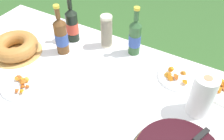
{
  "coord_description": "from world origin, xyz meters",
  "views": [
    {
      "loc": [
        0.65,
        -0.73,
        1.73
      ],
      "look_at": [
        0.15,
        0.13,
        0.81
      ],
      "focal_mm": 40.0,
      "sensor_mm": 36.0,
      "label": 1
    }
  ],
  "objects_px": {
    "juice_bottle_red": "(72,25)",
    "snack_plate_left": "(22,84)",
    "cider_bottle_green": "(135,37)",
    "cider_bottle_amber": "(61,36)",
    "snack_plate_right": "(178,76)",
    "cup_stack": "(107,31)",
    "bundt_cake": "(15,47)",
    "paper_towel_roll": "(202,95)"
  },
  "relations": [
    {
      "from": "snack_plate_left",
      "to": "paper_towel_roll",
      "type": "bearing_deg",
      "value": 19.35
    },
    {
      "from": "bundt_cake",
      "to": "snack_plate_right",
      "type": "xyz_separation_m",
      "value": [
        0.94,
        0.28,
        -0.04
      ]
    },
    {
      "from": "snack_plate_left",
      "to": "juice_bottle_red",
      "type": "bearing_deg",
      "value": 91.66
    },
    {
      "from": "cider_bottle_green",
      "to": "snack_plate_left",
      "type": "xyz_separation_m",
      "value": [
        -0.39,
        -0.56,
        -0.1
      ]
    },
    {
      "from": "cider_bottle_green",
      "to": "cider_bottle_amber",
      "type": "xyz_separation_m",
      "value": [
        -0.39,
        -0.21,
        0.0
      ]
    },
    {
      "from": "bundt_cake",
      "to": "cider_bottle_amber",
      "type": "relative_size",
      "value": 0.97
    },
    {
      "from": "bundt_cake",
      "to": "juice_bottle_red",
      "type": "xyz_separation_m",
      "value": [
        0.22,
        0.29,
        0.07
      ]
    },
    {
      "from": "bundt_cake",
      "to": "paper_towel_roll",
      "type": "xyz_separation_m",
      "value": [
        1.1,
        0.11,
        0.06
      ]
    },
    {
      "from": "juice_bottle_red",
      "to": "snack_plate_right",
      "type": "relative_size",
      "value": 1.34
    },
    {
      "from": "cup_stack",
      "to": "snack_plate_right",
      "type": "height_order",
      "value": "cup_stack"
    },
    {
      "from": "cider_bottle_amber",
      "to": "paper_towel_roll",
      "type": "distance_m",
      "value": 0.86
    },
    {
      "from": "cider_bottle_green",
      "to": "cup_stack",
      "type": "bearing_deg",
      "value": -173.82
    },
    {
      "from": "juice_bottle_red",
      "to": "snack_plate_left",
      "type": "xyz_separation_m",
      "value": [
        0.01,
        -0.49,
        -0.1
      ]
    },
    {
      "from": "cup_stack",
      "to": "cider_bottle_green",
      "type": "height_order",
      "value": "cider_bottle_green"
    },
    {
      "from": "snack_plate_left",
      "to": "cup_stack",
      "type": "bearing_deg",
      "value": 68.95
    },
    {
      "from": "cup_stack",
      "to": "snack_plate_right",
      "type": "bearing_deg",
      "value": -7.4
    },
    {
      "from": "bundt_cake",
      "to": "cup_stack",
      "type": "bearing_deg",
      "value": 37.69
    },
    {
      "from": "snack_plate_left",
      "to": "cider_bottle_green",
      "type": "bearing_deg",
      "value": 55.01
    },
    {
      "from": "snack_plate_left",
      "to": "snack_plate_right",
      "type": "xyz_separation_m",
      "value": [
        0.7,
        0.48,
        -0.0
      ]
    },
    {
      "from": "bundt_cake",
      "to": "snack_plate_left",
      "type": "height_order",
      "value": "bundt_cake"
    },
    {
      "from": "juice_bottle_red",
      "to": "snack_plate_right",
      "type": "height_order",
      "value": "juice_bottle_red"
    },
    {
      "from": "paper_towel_roll",
      "to": "cider_bottle_green",
      "type": "bearing_deg",
      "value": 151.26
    },
    {
      "from": "cider_bottle_amber",
      "to": "snack_plate_left",
      "type": "height_order",
      "value": "cider_bottle_amber"
    },
    {
      "from": "bundt_cake",
      "to": "snack_plate_right",
      "type": "bearing_deg",
      "value": 16.57
    },
    {
      "from": "juice_bottle_red",
      "to": "snack_plate_left",
      "type": "relative_size",
      "value": 1.33
    },
    {
      "from": "bundt_cake",
      "to": "paper_towel_roll",
      "type": "height_order",
      "value": "paper_towel_roll"
    },
    {
      "from": "cup_stack",
      "to": "snack_plate_left",
      "type": "xyz_separation_m",
      "value": [
        -0.21,
        -0.54,
        -0.09
      ]
    },
    {
      "from": "cider_bottle_green",
      "to": "juice_bottle_red",
      "type": "distance_m",
      "value": 0.41
    },
    {
      "from": "cider_bottle_amber",
      "to": "juice_bottle_red",
      "type": "distance_m",
      "value": 0.14
    },
    {
      "from": "cup_stack",
      "to": "snack_plate_left",
      "type": "bearing_deg",
      "value": -111.05
    },
    {
      "from": "cup_stack",
      "to": "paper_towel_roll",
      "type": "xyz_separation_m",
      "value": [
        0.65,
        -0.24,
        0.0
      ]
    },
    {
      "from": "snack_plate_right",
      "to": "cup_stack",
      "type": "bearing_deg",
      "value": 172.6
    },
    {
      "from": "bundt_cake",
      "to": "paper_towel_roll",
      "type": "relative_size",
      "value": 1.38
    },
    {
      "from": "bundt_cake",
      "to": "cider_bottle_green",
      "type": "xyz_separation_m",
      "value": [
        0.63,
        0.37,
        0.07
      ]
    },
    {
      "from": "bundt_cake",
      "to": "cider_bottle_amber",
      "type": "xyz_separation_m",
      "value": [
        0.24,
        0.15,
        0.07
      ]
    },
    {
      "from": "bundt_cake",
      "to": "snack_plate_left",
      "type": "bearing_deg",
      "value": -39.17
    },
    {
      "from": "cider_bottle_amber",
      "to": "snack_plate_right",
      "type": "distance_m",
      "value": 0.72
    },
    {
      "from": "juice_bottle_red",
      "to": "snack_plate_right",
      "type": "distance_m",
      "value": 0.73
    },
    {
      "from": "cider_bottle_amber",
      "to": "juice_bottle_red",
      "type": "relative_size",
      "value": 1.03
    },
    {
      "from": "bundt_cake",
      "to": "cider_bottle_amber",
      "type": "height_order",
      "value": "cider_bottle_amber"
    },
    {
      "from": "snack_plate_right",
      "to": "paper_towel_roll",
      "type": "height_order",
      "value": "paper_towel_roll"
    },
    {
      "from": "cider_bottle_amber",
      "to": "juice_bottle_red",
      "type": "height_order",
      "value": "cider_bottle_amber"
    }
  ]
}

